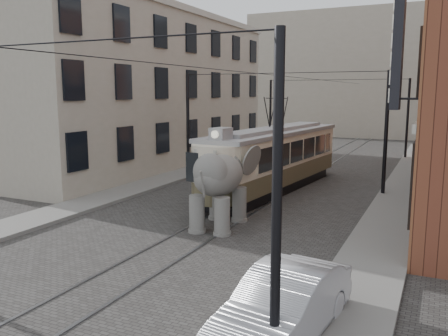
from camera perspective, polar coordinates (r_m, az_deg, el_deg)
The scene contains 10 objects.
ground at distance 19.49m, azimuth 1.31°, elevation -5.52°, with size 120.00×120.00×0.00m, color #413F3C.
tram_rails at distance 19.49m, azimuth 1.31°, elevation -5.48°, with size 1.54×80.00×0.02m, color slate, non-canonical shape.
sidewalk_right at distance 17.99m, azimuth 19.20°, elevation -7.06°, with size 2.00×60.00×0.15m, color slate.
sidewalk_left at distance 22.82m, azimuth -13.81°, elevation -3.40°, with size 2.00×60.00×0.15m, color slate.
stucco_building at distance 33.00m, azimuth -9.27°, elevation 9.18°, with size 7.00×24.00×10.00m, color gray.
distant_block at distance 57.78m, azimuth 17.95°, elevation 10.82°, with size 28.00×10.00×14.00m, color gray.
catenary at distance 23.66m, azimuth 5.82°, elevation 4.43°, with size 11.00×30.20×6.00m, color black, non-canonical shape.
tram at distance 23.75m, azimuth 6.31°, elevation 2.90°, with size 2.46×11.91×4.73m, color beige, non-canonical shape.
elephant at distance 17.22m, azimuth -0.62°, elevation -2.35°, with size 2.70×4.91×3.00m, color slate, non-canonical shape.
parked_car at distance 9.90m, azimuth 7.36°, elevation -16.30°, with size 1.51×4.30×1.42m, color #A7A7AC.
Camera 1 is at (7.63, -17.23, 4.96)m, focal length 37.31 mm.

